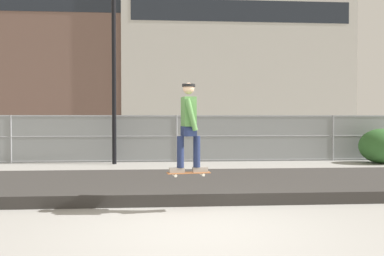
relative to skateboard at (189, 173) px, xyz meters
The scene contains 10 objects.
ground_plane 1.32m from the skateboard, 87.25° to the right, with size 120.00×120.00×0.00m, color gray.
gravel_berm 2.39m from the skateboard, 88.69° to the left, with size 15.32×3.78×0.25m, color #33302D.
skateboard is the anchor object (origin of this frame).
skater 0.94m from the skateboard, behind, with size 0.73×0.61×1.65m.
chain_fence 8.34m from the skateboard, 89.64° to the left, with size 25.57×0.06×1.85m.
street_lamp 8.90m from the skateboard, 106.67° to the left, with size 0.44×0.44×7.20m.
parked_car_near 11.69m from the skateboard, 100.07° to the left, with size 4.43×2.01×1.66m.
library_building 49.03m from the skateboard, 103.07° to the left, with size 21.33×14.95×24.34m.
office_block 46.00m from the skateboard, 78.85° to the left, with size 27.93×11.06×22.84m.
shrub_left 10.70m from the skateboard, 42.66° to the left, with size 1.72×1.41×1.33m.
Camera 1 is at (-0.51, -6.14, 1.75)m, focal length 36.86 mm.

